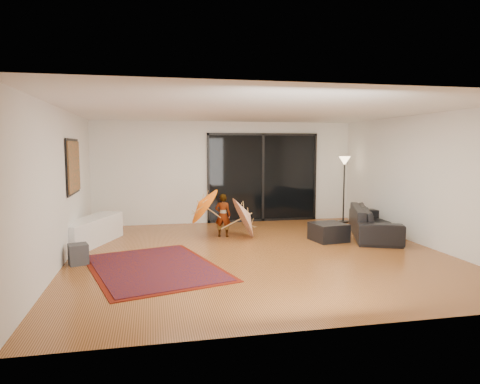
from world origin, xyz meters
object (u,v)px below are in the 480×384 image
object	(u,v)px
sofa	(374,222)
child	(223,215)
media_console	(90,232)
ottoman	(329,232)

from	to	relation	value
sofa	child	world-z (taller)	child
media_console	ottoman	bearing A→B (deg)	14.18
ottoman	media_console	bearing A→B (deg)	172.64
sofa	media_console	bearing A→B (deg)	107.23
media_console	ottoman	world-z (taller)	media_console
media_console	sofa	distance (m)	6.22
media_console	sofa	xyz separation A→B (m)	(6.20, -0.44, 0.06)
sofa	ottoman	distance (m)	1.21
media_console	child	distance (m)	2.85
sofa	ottoman	size ratio (longest dim) A/B	3.46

